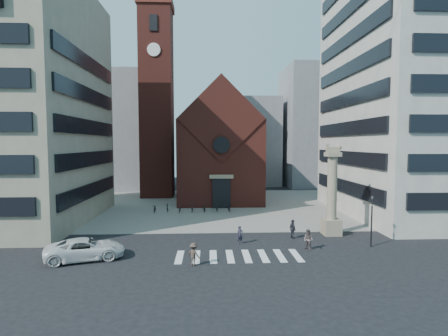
{
  "coord_description": "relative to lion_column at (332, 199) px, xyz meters",
  "views": [
    {
      "loc": [
        -1.78,
        -29.42,
        8.77
      ],
      "look_at": [
        -0.06,
        8.0,
        6.08
      ],
      "focal_mm": 28.0,
      "sensor_mm": 36.0,
      "label": 1
    }
  ],
  "objects": [
    {
      "name": "ground",
      "position": [
        -10.01,
        -3.0,
        -3.46
      ],
      "size": [
        120.0,
        120.0,
        0.0
      ],
      "primitive_type": "plane",
      "color": "black",
      "rests_on": "ground"
    },
    {
      "name": "piazza",
      "position": [
        -10.01,
        16.0,
        -3.43
      ],
      "size": [
        46.0,
        30.0,
        0.05
      ],
      "primitive_type": "cube",
      "color": "gray",
      "rests_on": "ground"
    },
    {
      "name": "zebra_crossing",
      "position": [
        -9.46,
        -6.0,
        -3.45
      ],
      "size": [
        10.2,
        3.2,
        0.01
      ],
      "primitive_type": null,
      "color": "white",
      "rests_on": "ground"
    },
    {
      "name": "church",
      "position": [
        -10.01,
        22.04,
        4.53
      ],
      "size": [
        12.0,
        16.65,
        18.0
      ],
      "color": "maroon",
      "rests_on": "ground"
    },
    {
      "name": "campanile",
      "position": [
        -20.01,
        25.0,
        12.28
      ],
      "size": [
        5.5,
        5.5,
        31.2
      ],
      "color": "maroon",
      "rests_on": "ground"
    },
    {
      "name": "building_left",
      "position": [
        -34.01,
        7.0,
        9.54
      ],
      "size": [
        18.0,
        20.0,
        26.0
      ],
      "primitive_type": "cube",
      "color": "gray",
      "rests_on": "ground"
    },
    {
      "name": "building_right",
      "position": [
        13.99,
        9.0,
        12.54
      ],
      "size": [
        18.0,
        22.0,
        32.0
      ],
      "primitive_type": "cube",
      "color": "beige",
      "rests_on": "ground"
    },
    {
      "name": "bg_block_left",
      "position": [
        -30.01,
        37.0,
        7.54
      ],
      "size": [
        16.0,
        14.0,
        22.0
      ],
      "primitive_type": "cube",
      "color": "gray",
      "rests_on": "ground"
    },
    {
      "name": "bg_block_mid",
      "position": [
        -4.01,
        42.0,
        5.54
      ],
      "size": [
        14.0,
        12.0,
        18.0
      ],
      "primitive_type": "cube",
      "color": "gray",
      "rests_on": "ground"
    },
    {
      "name": "bg_block_right",
      "position": [
        11.99,
        39.0,
        8.54
      ],
      "size": [
        16.0,
        14.0,
        24.0
      ],
      "primitive_type": "cube",
      "color": "gray",
      "rests_on": "ground"
    },
    {
      "name": "lion_column",
      "position": [
        0.0,
        0.0,
        0.0
      ],
      "size": [
        1.63,
        1.6,
        8.68
      ],
      "color": "gray",
      "rests_on": "ground"
    },
    {
      "name": "traffic_light",
      "position": [
        1.99,
        -4.0,
        -1.17
      ],
      "size": [
        0.13,
        0.16,
        4.3
      ],
      "color": "black",
      "rests_on": "ground"
    },
    {
      "name": "white_car",
      "position": [
        -21.03,
        -6.19,
        -2.66
      ],
      "size": [
        6.25,
        4.18,
        1.59
      ],
      "primitive_type": "imported",
      "rotation": [
        0.0,
        0.0,
        1.86
      ],
      "color": "silver",
      "rests_on": "ground"
    },
    {
      "name": "pedestrian_0",
      "position": [
        -9.03,
        -2.64,
        -2.68
      ],
      "size": [
        0.65,
        0.53,
        1.56
      ],
      "primitive_type": "imported",
      "rotation": [
        0.0,
        0.0,
        0.3
      ],
      "color": "#2D2939",
      "rests_on": "ground"
    },
    {
      "name": "pedestrian_1",
      "position": [
        -3.59,
        -4.66,
        -2.6
      ],
      "size": [
        1.03,
        1.05,
        1.7
      ],
      "primitive_type": "imported",
      "rotation": [
        0.0,
        0.0,
        -0.87
      ],
      "color": "#665251",
      "rests_on": "ground"
    },
    {
      "name": "pedestrian_2",
      "position": [
        -4.04,
        -1.21,
        -2.58
      ],
      "size": [
        0.66,
        1.11,
        1.76
      ],
      "primitive_type": "imported",
      "rotation": [
        0.0,
        0.0,
        1.81
      ],
      "color": "#282830",
      "rests_on": "ground"
    },
    {
      "name": "pedestrian_3",
      "position": [
        -12.83,
        -7.91,
        -2.63
      ],
      "size": [
        1.23,
        1.12,
        1.66
      ],
      "primitive_type": "imported",
      "rotation": [
        0.0,
        0.0,
        2.53
      ],
      "color": "#43352D",
      "rests_on": "ground"
    },
    {
      "name": "scooter_0",
      "position": [
        -18.51,
        11.44,
        -2.92
      ],
      "size": [
        0.8,
        1.9,
        0.97
      ],
      "primitive_type": "imported",
      "rotation": [
        0.0,
        0.0,
        0.08
      ],
      "color": "black",
      "rests_on": "piazza"
    },
    {
      "name": "scooter_1",
      "position": [
        -16.95,
        11.44,
        -2.87
      ],
      "size": [
        0.66,
        1.83,
        1.08
      ],
      "primitive_type": "imported",
      "rotation": [
        0.0,
        0.0,
        0.08
      ],
      "color": "black",
      "rests_on": "piazza"
    },
    {
      "name": "scooter_2",
      "position": [
        -15.39,
        11.44,
        -2.92
      ],
      "size": [
        0.8,
        1.9,
        0.97
      ],
      "primitive_type": "imported",
      "rotation": [
        0.0,
        0.0,
        0.08
      ],
      "color": "black",
      "rests_on": "piazza"
    },
    {
      "name": "scooter_3",
      "position": [
        -13.83,
        11.44,
        -2.87
      ],
      "size": [
        0.66,
        1.83,
        1.08
      ],
      "primitive_type": "imported",
      "rotation": [
        0.0,
        0.0,
        0.08
      ],
      "color": "black",
      "rests_on": "piazza"
    },
    {
      "name": "scooter_4",
      "position": [
        -12.27,
        11.44,
        -2.92
      ],
      "size": [
        0.8,
        1.9,
        0.97
      ],
      "primitive_type": "imported",
      "rotation": [
        0.0,
        0.0,
        0.08
      ],
      "color": "black",
      "rests_on": "piazza"
    },
    {
      "name": "scooter_5",
      "position": [
        -10.7,
        11.44,
        -2.87
      ],
      "size": [
        0.66,
        1.83,
        1.08
      ],
      "primitive_type": "imported",
      "rotation": [
        0.0,
        0.0,
        0.08
      ],
      "color": "black",
      "rests_on": "piazza"
    },
    {
      "name": "scooter_6",
      "position": [
        -9.14,
        11.44,
        -2.92
      ],
      "size": [
        0.8,
        1.9,
        0.97
      ],
      "primitive_type": "imported",
      "rotation": [
        0.0,
        0.0,
        0.08
      ],
      "color": "black",
      "rests_on": "piazza"
    }
  ]
}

